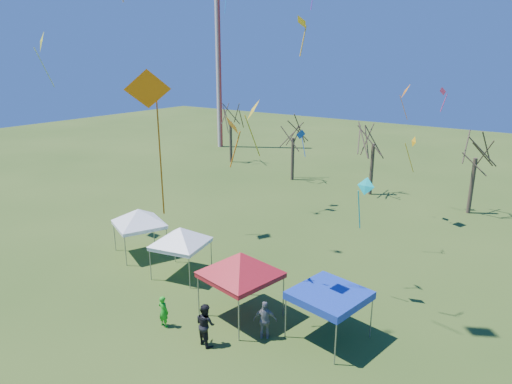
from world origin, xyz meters
TOP-DOWN VIEW (x-y plane):
  - ground at (0.00, 0.00)m, footprint 140.00×140.00m
  - radio_mast at (-28.00, 34.00)m, footprint 0.70×0.70m
  - tree_0 at (-20.85, 27.38)m, footprint 3.83×3.83m
  - tree_1 at (-10.77, 24.65)m, footprint 3.42×3.42m
  - tree_2 at (-2.37, 24.38)m, footprint 3.71×3.71m
  - tree_3 at (6.03, 24.04)m, footprint 3.59×3.59m
  - tent_white_west at (-9.25, 3.57)m, footprint 3.65×3.65m
  - tent_white_mid at (-5.07, 2.97)m, footprint 3.69×3.69m
  - tent_red at (0.32, 1.47)m, footprint 4.29×4.29m
  - tent_blue at (4.54, 2.31)m, footprint 3.31×3.31m
  - person_grey at (2.29, 0.65)m, footprint 1.12×0.90m
  - person_green at (-2.05, -1.31)m, footprint 0.57×0.38m
  - person_dark at (0.43, -1.21)m, footprint 1.09×0.93m
  - kite_19 at (3.41, 22.62)m, footprint 0.72×0.64m
  - kite_14 at (-16.45, 2.86)m, footprint 1.40×1.19m
  - kite_11 at (1.90, 18.38)m, footprint 0.99×1.32m
  - kite_22 at (2.34, 19.94)m, footprint 0.96×1.00m
  - kite_1 at (0.30, 1.09)m, footprint 1.15×1.05m
  - kite_18 at (0.69, 5.96)m, footprint 0.90×0.82m
  - kite_13 at (-6.11, 18.02)m, footprint 0.80×0.95m
  - kite_27 at (1.44, 0.90)m, footprint 1.06×1.13m
  - kite_5 at (2.87, -5.71)m, footprint 1.33×1.38m
  - kite_17 at (4.25, 6.27)m, footprint 0.89×0.53m

SIDE VIEW (x-z plane):
  - ground at x=0.00m, z-range 0.00..0.00m
  - person_green at x=-2.05m, z-range 0.00..1.54m
  - person_grey at x=2.29m, z-range 0.00..1.79m
  - person_dark at x=0.43m, z-range 0.00..1.93m
  - tent_blue at x=4.54m, z-range 0.95..3.21m
  - tent_white_mid at x=-5.07m, z-range 1.02..4.36m
  - tent_white_west at x=-9.25m, z-range 1.06..4.51m
  - tent_red at x=0.32m, z-range 1.18..5.02m
  - tree_1 at x=-10.77m, z-range 2.02..9.56m
  - kite_22 at x=2.34m, z-range 4.46..7.32m
  - kite_13 at x=-6.11m, z-range 4.81..7.09m
  - kite_17 at x=4.25m, z-range 4.62..7.36m
  - tree_3 at x=6.03m, z-range 2.12..10.03m
  - tree_2 at x=-2.37m, z-range 2.20..10.38m
  - tree_0 at x=-20.85m, z-range 2.27..10.70m
  - kite_1 at x=0.30m, z-range 8.16..10.34m
  - kite_19 at x=3.41m, z-range 8.55..10.38m
  - kite_11 at x=1.90m, z-range 8.43..10.99m
  - kite_27 at x=1.44m, z-range 8.78..11.18m
  - kite_5 at x=2.87m, z-range 9.23..13.18m
  - radio_mast at x=-28.00m, z-range 0.00..25.00m
  - kite_14 at x=-16.45m, z-range 11.14..14.67m
  - kite_18 at x=0.69m, z-range 12.63..14.53m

